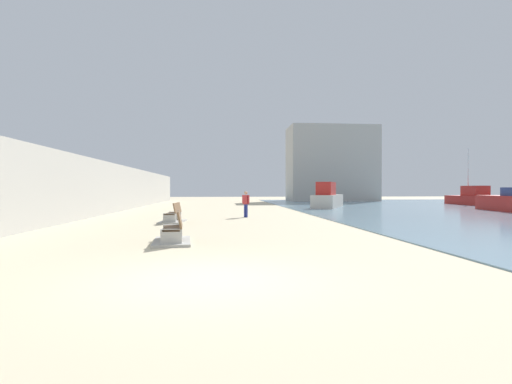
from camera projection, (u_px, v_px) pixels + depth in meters
ground_plane at (217, 215)px, 24.94m from camera, size 120.00×120.00×0.00m
seawall at (96, 188)px, 24.25m from camera, size 0.80×64.00×3.45m
bench_near at (173, 235)px, 11.84m from camera, size 1.29×2.19×0.98m
bench_far at (173, 218)px, 19.12m from camera, size 1.24×2.17×0.98m
person_walking at (246, 202)px, 22.63m from camera, size 0.41×0.39×1.54m
boat_far_right at (328, 198)px, 34.22m from camera, size 4.40×6.65×2.23m
boat_far_left at (471, 198)px, 40.41m from camera, size 2.48×6.17×5.93m
harbor_building at (331, 164)px, 54.19m from camera, size 12.00×6.00×10.34m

